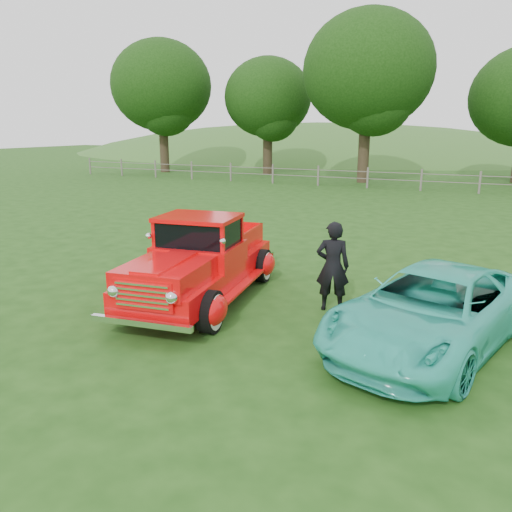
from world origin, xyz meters
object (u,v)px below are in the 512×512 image
at_px(teal_sedan, 432,310).
at_px(man, 333,266).
at_px(tree_far_west, 161,86).
at_px(red_pickup, 201,263).
at_px(tree_mid_west, 268,98).
at_px(tree_near_west, 368,71).

distance_m(teal_sedan, man, 2.19).
bearing_deg(tree_far_west, teal_sedan, -47.79).
bearing_deg(red_pickup, teal_sedan, -12.37).
relative_size(tree_mid_west, man, 4.81).
bearing_deg(tree_mid_west, teal_sedan, -61.36).
bearing_deg(red_pickup, man, 4.97).
distance_m(tree_mid_west, teal_sedan, 31.38).
bearing_deg(tree_far_west, red_pickup, -53.57).
bearing_deg(red_pickup, tree_near_west, 88.09).
height_order(tree_mid_west, tree_near_west, tree_near_west).
bearing_deg(teal_sedan, tree_near_west, 122.61).
xyz_separation_m(teal_sedan, man, (-1.95, 0.96, 0.24)).
relative_size(red_pickup, teal_sedan, 1.12).
bearing_deg(tree_mid_west, tree_far_west, -165.96).
height_order(tree_far_west, man, tree_far_west).
xyz_separation_m(red_pickup, teal_sedan, (4.54, -0.39, -0.16)).
bearing_deg(tree_mid_west, tree_near_west, -20.56).
bearing_deg(red_pickup, tree_far_west, 118.98).
relative_size(tree_mid_west, teal_sedan, 1.84).
relative_size(tree_far_west, teal_sedan, 2.16).
xyz_separation_m(tree_far_west, tree_mid_west, (8.00, 2.00, -0.94)).
distance_m(tree_mid_west, tree_near_west, 8.63).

